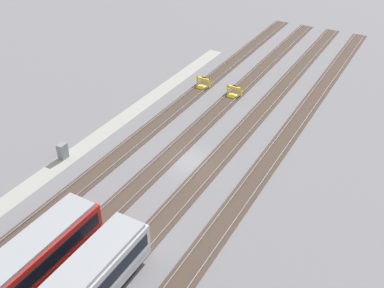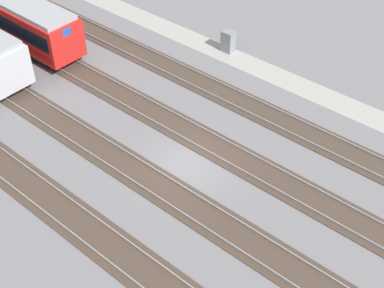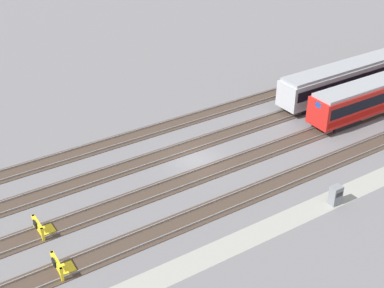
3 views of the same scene
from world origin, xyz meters
TOP-DOWN VIEW (x-y plane):
  - ground_plane at (0.00, 0.00)m, footprint 400.00×400.00m
  - service_walkway at (0.00, -10.83)m, footprint 54.00×2.00m
  - rail_track_nearest at (0.00, -6.77)m, footprint 90.00×2.24m
  - rail_track_near_inner at (0.00, -2.26)m, footprint 90.00×2.24m
  - rail_track_middle at (0.00, 2.26)m, footprint 90.00×2.24m
  - rail_track_far_inner at (0.00, 6.77)m, footprint 90.00×2.24m
  - bumper_stop_nearest_track at (-15.12, -6.77)m, footprint 1.37×2.01m
  - bumper_stop_near_inner_track at (-14.85, -2.25)m, footprint 1.35×2.00m
  - electrical_cabinet at (5.69, -11.26)m, footprint 0.90×0.73m

SIDE VIEW (x-z plane):
  - ground_plane at x=0.00m, z-range 0.00..0.00m
  - service_walkway at x=0.00m, z-range 0.00..0.01m
  - rail_track_nearest at x=0.00m, z-range -0.06..0.15m
  - rail_track_near_inner at x=0.00m, z-range -0.06..0.15m
  - rail_track_middle at x=0.00m, z-range -0.06..0.15m
  - rail_track_far_inner at x=0.00m, z-range -0.06..0.15m
  - bumper_stop_nearest_track at x=-15.12m, z-range -0.10..1.12m
  - bumper_stop_near_inner_track at x=-14.85m, z-range -0.10..1.12m
  - electrical_cabinet at x=5.69m, z-range 0.00..1.60m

